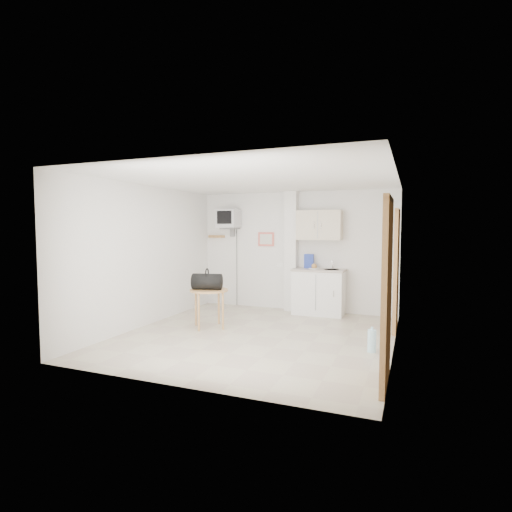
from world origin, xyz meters
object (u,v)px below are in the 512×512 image
at_px(crt_television, 229,219).
at_px(water_bottle, 372,341).
at_px(round_table, 209,294).
at_px(duffel_bag, 207,281).

height_order(crt_television, water_bottle, crt_television).
relative_size(round_table, duffel_bag, 1.21).
bearing_deg(duffel_bag, crt_television, 90.20).
distance_m(duffel_bag, water_bottle, 2.91).
relative_size(duffel_bag, water_bottle, 1.56).
bearing_deg(duffel_bag, water_bottle, -21.20).
bearing_deg(duffel_bag, round_table, 48.14).
bearing_deg(round_table, crt_television, 104.78).
xyz_separation_m(round_table, water_bottle, (2.79, -0.40, -0.43)).
bearing_deg(crt_television, round_table, -75.22).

